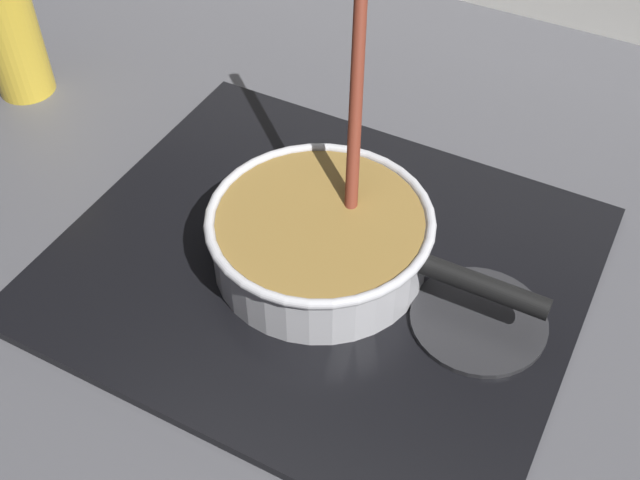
# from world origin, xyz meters

# --- Properties ---
(ground) EXTENTS (2.40, 1.60, 0.04)m
(ground) POSITION_xyz_m (0.00, 0.00, -0.02)
(ground) COLOR #4C4C51
(hob_plate) EXTENTS (0.56, 0.48, 0.01)m
(hob_plate) POSITION_xyz_m (0.12, 0.15, 0.01)
(hob_plate) COLOR black
(hob_plate) RESTS_ON ground
(burner_ring) EXTENTS (0.20, 0.20, 0.01)m
(burner_ring) POSITION_xyz_m (0.12, 0.15, 0.02)
(burner_ring) COLOR #592D0C
(burner_ring) RESTS_ON hob_plate
(spare_burner) EXTENTS (0.14, 0.14, 0.01)m
(spare_burner) POSITION_xyz_m (0.30, 0.15, 0.01)
(spare_burner) COLOR #262628
(spare_burner) RESTS_ON hob_plate
(cooking_pan) EXTENTS (0.37, 0.29, 0.31)m
(cooking_pan) POSITION_xyz_m (0.12, 0.15, 0.05)
(cooking_pan) COLOR silver
(cooking_pan) RESTS_ON hob_plate
(sauce_bottle) EXTENTS (0.08, 0.08, 0.28)m
(sauce_bottle) POSITION_xyz_m (-0.41, 0.26, 0.12)
(sauce_bottle) COLOR gold
(sauce_bottle) RESTS_ON ground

